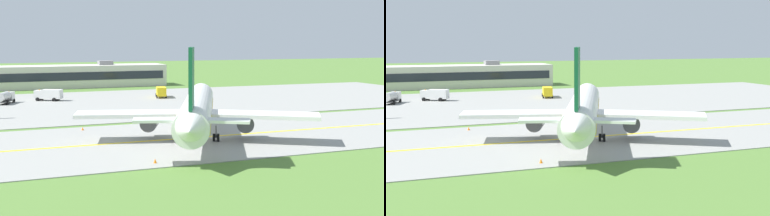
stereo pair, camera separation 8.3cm
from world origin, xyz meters
TOP-DOWN VIEW (x-y plane):
  - ground_plane at (0.00, 0.00)m, footprint 500.00×500.00m
  - taxiway_strip at (0.00, 0.00)m, footprint 240.00×28.00m
  - apron_pad at (10.00, 42.00)m, footprint 140.00×52.00m
  - taxiway_centreline at (0.00, 0.00)m, footprint 220.00×0.60m
  - airplane_lead at (-1.66, -0.83)m, footprint 31.09×37.63m
  - service_truck_baggage at (8.52, 48.60)m, footprint 3.42×6.31m
  - service_truck_fuel at (-16.73, 51.08)m, footprint 6.25×4.65m
  - service_truck_catering at (-25.78, 48.85)m, footprint 4.08×6.34m
  - terminal_building at (-9.13, 83.31)m, footprint 56.99×11.09m
  - traffic_cone_near_edge at (-15.27, 11.24)m, footprint 0.44×0.44m
  - traffic_cone_mid_edge at (-10.90, -11.96)m, footprint 0.44×0.44m

SIDE VIEW (x-z plane):
  - ground_plane at x=0.00m, z-range 0.00..0.00m
  - taxiway_strip at x=0.00m, z-range 0.00..0.10m
  - apron_pad at x=10.00m, z-range 0.00..0.10m
  - taxiway_centreline at x=0.00m, z-range 0.10..0.11m
  - traffic_cone_near_edge at x=-15.27m, z-range 0.00..0.60m
  - traffic_cone_mid_edge at x=-10.90m, z-range 0.00..0.60m
  - service_truck_baggage at x=8.52m, z-range 0.23..2.83m
  - service_truck_fuel at x=-16.73m, z-range 0.23..2.83m
  - service_truck_catering at x=-25.78m, z-range 0.21..2.86m
  - terminal_building at x=-9.13m, z-range -0.58..6.91m
  - airplane_lead at x=-1.66m, z-range -2.22..10.48m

